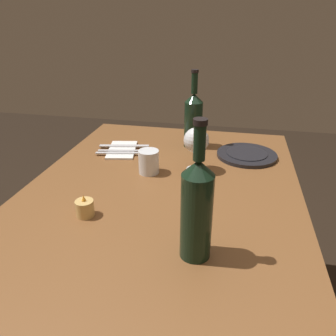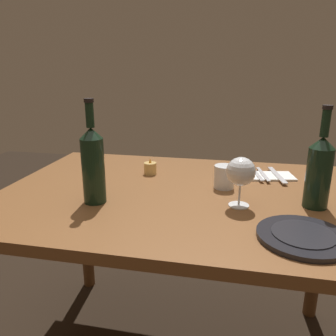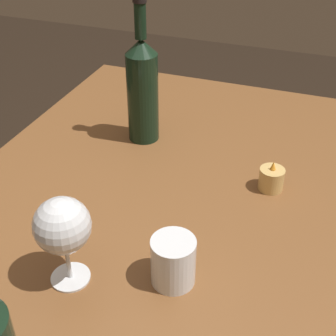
% 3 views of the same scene
% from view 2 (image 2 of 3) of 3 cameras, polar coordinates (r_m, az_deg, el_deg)
% --- Properties ---
extents(dining_table, '(1.30, 0.90, 0.74)m').
position_cam_2_polar(dining_table, '(1.24, 2.38, -7.88)').
color(dining_table, brown).
rests_on(dining_table, ground).
extents(wine_glass_left, '(0.09, 0.09, 0.16)m').
position_cam_2_polar(wine_glass_left, '(1.08, 12.22, -0.73)').
color(wine_glass_left, white).
rests_on(wine_glass_left, dining_table).
extents(wine_bottle, '(0.07, 0.07, 0.34)m').
position_cam_2_polar(wine_bottle, '(1.11, -12.58, 0.75)').
color(wine_bottle, black).
rests_on(wine_bottle, dining_table).
extents(wine_bottle_second, '(0.08, 0.08, 0.32)m').
position_cam_2_polar(wine_bottle_second, '(1.14, 24.19, -0.37)').
color(wine_bottle_second, black).
rests_on(wine_bottle_second, dining_table).
extents(water_tumbler, '(0.07, 0.07, 0.08)m').
position_cam_2_polar(water_tumbler, '(1.25, 9.45, -1.68)').
color(water_tumbler, white).
rests_on(water_tumbler, dining_table).
extents(votive_candle, '(0.05, 0.05, 0.07)m').
position_cam_2_polar(votive_candle, '(1.40, -3.02, -0.10)').
color(votive_candle, '#DBB266').
rests_on(votive_candle, dining_table).
extents(dinner_plate, '(0.24, 0.24, 0.02)m').
position_cam_2_polar(dinner_plate, '(0.96, 21.87, -10.66)').
color(dinner_plate, black).
rests_on(dinner_plate, dining_table).
extents(folded_napkin, '(0.21, 0.14, 0.01)m').
position_cam_2_polar(folded_napkin, '(1.42, 16.76, -1.32)').
color(folded_napkin, white).
rests_on(folded_napkin, dining_table).
extents(fork_inner, '(0.05, 0.18, 0.00)m').
position_cam_2_polar(fork_inner, '(1.42, 15.78, -1.01)').
color(fork_inner, silver).
rests_on(fork_inner, folded_napkin).
extents(fork_outer, '(0.05, 0.18, 0.00)m').
position_cam_2_polar(fork_outer, '(1.42, 14.77, -0.95)').
color(fork_outer, silver).
rests_on(fork_outer, folded_napkin).
extents(table_knife, '(0.06, 0.21, 0.00)m').
position_cam_2_polar(table_knife, '(1.42, 17.98, -1.14)').
color(table_knife, silver).
rests_on(table_knife, folded_napkin).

